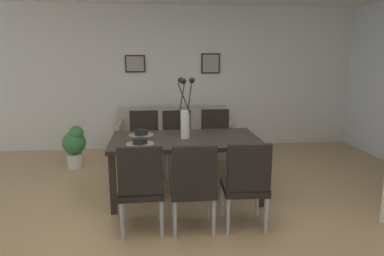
{
  "coord_description": "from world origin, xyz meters",
  "views": [
    {
      "loc": [
        -0.2,
        -3.15,
        1.76
      ],
      "look_at": [
        0.29,
        1.17,
        0.8
      ],
      "focal_mm": 31.96,
      "sensor_mm": 36.0,
      "label": 1
    }
  ],
  "objects_px": {
    "framed_picture_left": "(135,64)",
    "framed_picture_center": "(211,63)",
    "bowl_near_left": "(140,141)",
    "bowl_near_right": "(141,132)",
    "sofa": "(174,139)",
    "centerpiece_vase": "(185,115)",
    "potted_plant": "(75,145)",
    "dining_chair_far_right": "(178,139)",
    "dining_chair_mid_left": "(246,181)",
    "dining_chair_near_left": "(141,184)",
    "dining_chair_near_right": "(144,139)",
    "dining_chair_far_left": "(193,183)",
    "dining_table": "(185,144)",
    "dining_chair_mid_right": "(216,137)"
  },
  "relations": [
    {
      "from": "framed_picture_left",
      "to": "framed_picture_center",
      "type": "distance_m",
      "value": 1.38
    },
    {
      "from": "framed_picture_left",
      "to": "bowl_near_left",
      "type": "bearing_deg",
      "value": -86.61
    },
    {
      "from": "bowl_near_right",
      "to": "sofa",
      "type": "bearing_deg",
      "value": 72.31
    },
    {
      "from": "centerpiece_vase",
      "to": "potted_plant",
      "type": "xyz_separation_m",
      "value": [
        -1.61,
        1.25,
        -0.65
      ]
    },
    {
      "from": "dining_chair_far_right",
      "to": "potted_plant",
      "type": "distance_m",
      "value": 1.63
    },
    {
      "from": "dining_chair_mid_left",
      "to": "framed_picture_left",
      "type": "distance_m",
      "value": 3.58
    },
    {
      "from": "bowl_near_right",
      "to": "dining_chair_mid_left",
      "type": "bearing_deg",
      "value": -46.82
    },
    {
      "from": "centerpiece_vase",
      "to": "bowl_near_left",
      "type": "xyz_separation_m",
      "value": [
        -0.54,
        -0.22,
        -0.24
      ]
    },
    {
      "from": "dining_chair_mid_left",
      "to": "bowl_near_left",
      "type": "bearing_deg",
      "value": 147.01
    },
    {
      "from": "dining_chair_near_left",
      "to": "framed_picture_left",
      "type": "bearing_deg",
      "value": 93.14
    },
    {
      "from": "dining_chair_near_left",
      "to": "bowl_near_left",
      "type": "bearing_deg",
      "value": 92.16
    },
    {
      "from": "framed_picture_left",
      "to": "dining_chair_near_right",
      "type": "bearing_deg",
      "value": -83.32
    },
    {
      "from": "dining_chair_near_right",
      "to": "bowl_near_left",
      "type": "height_order",
      "value": "dining_chair_near_right"
    },
    {
      "from": "dining_chair_far_right",
      "to": "framed_picture_center",
      "type": "distance_m",
      "value": 1.91
    },
    {
      "from": "centerpiece_vase",
      "to": "framed_picture_left",
      "type": "bearing_deg",
      "value": 106.76
    },
    {
      "from": "bowl_near_right",
      "to": "potted_plant",
      "type": "relative_size",
      "value": 0.25
    },
    {
      "from": "framed_picture_center",
      "to": "dining_chair_far_right",
      "type": "bearing_deg",
      "value": -116.9
    },
    {
      "from": "dining_chair_near_right",
      "to": "dining_chair_mid_left",
      "type": "height_order",
      "value": "same"
    },
    {
      "from": "dining_chair_near_right",
      "to": "dining_chair_near_left",
      "type": "bearing_deg",
      "value": -89.62
    },
    {
      "from": "framed_picture_left",
      "to": "dining_chair_far_left",
      "type": "bearing_deg",
      "value": -77.93
    },
    {
      "from": "dining_table",
      "to": "dining_chair_far_right",
      "type": "relative_size",
      "value": 1.96
    },
    {
      "from": "dining_chair_near_right",
      "to": "potted_plant",
      "type": "bearing_deg",
      "value": 162.65
    },
    {
      "from": "dining_table",
      "to": "dining_chair_near_right",
      "type": "height_order",
      "value": "dining_chair_near_right"
    },
    {
      "from": "framed_picture_left",
      "to": "dining_chair_near_left",
      "type": "bearing_deg",
      "value": -86.86
    },
    {
      "from": "dining_chair_far_left",
      "to": "potted_plant",
      "type": "bearing_deg",
      "value": 126.67
    },
    {
      "from": "dining_table",
      "to": "bowl_near_left",
      "type": "xyz_separation_m",
      "value": [
        -0.54,
        -0.22,
        0.11
      ]
    },
    {
      "from": "dining_chair_near_right",
      "to": "dining_chair_mid_left",
      "type": "bearing_deg",
      "value": -60.03
    },
    {
      "from": "sofa",
      "to": "potted_plant",
      "type": "xyz_separation_m",
      "value": [
        -1.57,
        -0.56,
        0.09
      ]
    },
    {
      "from": "dining_chair_far_left",
      "to": "sofa",
      "type": "relative_size",
      "value": 0.46
    },
    {
      "from": "dining_chair_far_right",
      "to": "sofa",
      "type": "xyz_separation_m",
      "value": [
        -0.0,
        0.93,
        -0.23
      ]
    },
    {
      "from": "dining_chair_far_right",
      "to": "sofa",
      "type": "distance_m",
      "value": 0.96
    },
    {
      "from": "framed_picture_left",
      "to": "potted_plant",
      "type": "relative_size",
      "value": 0.53
    },
    {
      "from": "centerpiece_vase",
      "to": "framed_picture_center",
      "type": "relative_size",
      "value": 2.0
    },
    {
      "from": "bowl_near_left",
      "to": "framed_picture_center",
      "type": "relative_size",
      "value": 0.46
    },
    {
      "from": "dining_table",
      "to": "dining_chair_mid_left",
      "type": "bearing_deg",
      "value": -60.15
    },
    {
      "from": "bowl_near_right",
      "to": "centerpiece_vase",
      "type": "bearing_deg",
      "value": -22.13
    },
    {
      "from": "bowl_near_left",
      "to": "potted_plant",
      "type": "bearing_deg",
      "value": 126.01
    },
    {
      "from": "dining_chair_far_left",
      "to": "dining_table",
      "type": "bearing_deg",
      "value": 89.65
    },
    {
      "from": "framed_picture_center",
      "to": "dining_chair_far_left",
      "type": "bearing_deg",
      "value": -102.26
    },
    {
      "from": "dining_chair_far_right",
      "to": "dining_chair_near_right",
      "type": "bearing_deg",
      "value": 176.1
    },
    {
      "from": "dining_table",
      "to": "bowl_near_right",
      "type": "bearing_deg",
      "value": 157.71
    },
    {
      "from": "bowl_near_left",
      "to": "potted_plant",
      "type": "distance_m",
      "value": 1.86
    },
    {
      "from": "dining_chair_near_left",
      "to": "sofa",
      "type": "xyz_separation_m",
      "value": [
        0.48,
        2.69,
        -0.23
      ]
    },
    {
      "from": "dining_chair_near_right",
      "to": "dining_chair_mid_right",
      "type": "relative_size",
      "value": 1.0
    },
    {
      "from": "bowl_near_left",
      "to": "dining_chair_near_right",
      "type": "bearing_deg",
      "value": 89.35
    },
    {
      "from": "bowl_near_left",
      "to": "centerpiece_vase",
      "type": "bearing_deg",
      "value": 22.38
    },
    {
      "from": "dining_chair_near_left",
      "to": "framed_picture_center",
      "type": "bearing_deg",
      "value": 69.19
    },
    {
      "from": "dining_chair_far_left",
      "to": "sofa",
      "type": "distance_m",
      "value": 2.72
    },
    {
      "from": "dining_chair_far_left",
      "to": "sofa",
      "type": "height_order",
      "value": "dining_chair_far_left"
    },
    {
      "from": "dining_chair_mid_right",
      "to": "sofa",
      "type": "bearing_deg",
      "value": 122.75
    }
  ]
}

